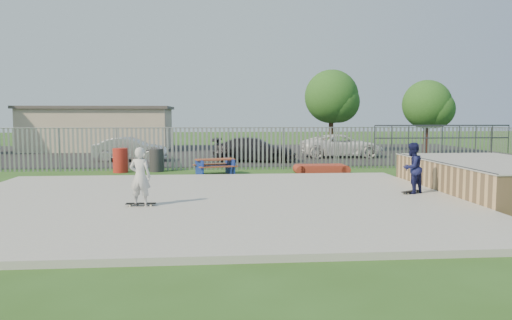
{
  "coord_description": "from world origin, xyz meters",
  "views": [
    {
      "loc": [
        0.25,
        -14.57,
        2.63
      ],
      "look_at": [
        1.69,
        2.0,
        1.1
      ],
      "focal_mm": 35.0,
      "sensor_mm": 36.0,
      "label": 1
    }
  ],
  "objects": [
    {
      "name": "car_dark",
      "position": [
        2.56,
        12.83,
        0.68
      ],
      "size": [
        4.86,
        2.74,
        1.33
      ],
      "primitive_type": "imported",
      "rotation": [
        0.0,
        0.0,
        1.37
      ],
      "color": "black",
      "rests_on": "parking_lot"
    },
    {
      "name": "skateboard_b",
      "position": [
        -1.71,
        -0.99,
        0.19
      ],
      "size": [
        0.81,
        0.23,
        0.08
      ],
      "rotation": [
        0.0,
        0.0,
        -0.04
      ],
      "color": "black",
      "rests_on": "concrete_slab"
    },
    {
      "name": "concrete_slab",
      "position": [
        0.0,
        0.0,
        0.07
      ],
      "size": [
        15.0,
        12.0,
        0.15
      ],
      "primitive_type": "cube",
      "color": "#A3A49E",
      "rests_on": "ground"
    },
    {
      "name": "tree_right",
      "position": [
        14.03,
        16.63,
        3.24
      ],
      "size": [
        3.13,
        3.13,
        4.83
      ],
      "color": "#3F2219",
      "rests_on": "ground"
    },
    {
      "name": "car_white",
      "position": [
        8.08,
        15.19,
        0.71
      ],
      "size": [
        5.01,
        2.34,
        1.39
      ],
      "primitive_type": "imported",
      "rotation": [
        0.0,
        0.0,
        1.56
      ],
      "color": "white",
      "rests_on": "parking_lot"
    },
    {
      "name": "car_silver",
      "position": [
        -4.32,
        13.72,
        0.68
      ],
      "size": [
        4.1,
        1.64,
        1.33
      ],
      "primitive_type": "imported",
      "rotation": [
        0.0,
        0.0,
        1.51
      ],
      "color": "silver",
      "rests_on": "parking_lot"
    },
    {
      "name": "skater_white",
      "position": [
        -1.71,
        -0.99,
        0.95
      ],
      "size": [
        0.65,
        0.5,
        1.6
      ],
      "primitive_type": "imported",
      "rotation": [
        0.0,
        0.0,
        2.93
      ],
      "color": "silver",
      "rests_on": "concrete_slab"
    },
    {
      "name": "skater_navy",
      "position": [
        6.47,
        0.47,
        0.95
      ],
      "size": [
        0.98,
        0.93,
        1.6
      ],
      "primitive_type": "imported",
      "rotation": [
        0.0,
        0.0,
        3.73
      ],
      "color": "#161946",
      "rests_on": "concrete_slab"
    },
    {
      "name": "picnic_table",
      "position": [
        0.34,
        7.08,
        0.36
      ],
      "size": [
        1.96,
        1.75,
        0.7
      ],
      "rotation": [
        0.0,
        0.0,
        0.26
      ],
      "color": "brown",
      "rests_on": "ground"
    },
    {
      "name": "fence",
      "position": [
        1.0,
        4.59,
        1.0
      ],
      "size": [
        26.04,
        16.02,
        2.0
      ],
      "color": "gray",
      "rests_on": "ground"
    },
    {
      "name": "skateboard_a",
      "position": [
        6.47,
        0.47,
        0.19
      ],
      "size": [
        0.78,
        0.61,
        0.08
      ],
      "rotation": [
        0.0,
        0.0,
        0.58
      ],
      "color": "black",
      "rests_on": "concrete_slab"
    },
    {
      "name": "trash_bin_red",
      "position": [
        -3.92,
        8.32,
        0.55
      ],
      "size": [
        0.66,
        0.66,
        1.1
      ],
      "primitive_type": "cylinder",
      "color": "#A42219",
      "rests_on": "ground"
    },
    {
      "name": "tree_mid",
      "position": [
        8.44,
        19.44,
        3.83
      ],
      "size": [
        3.69,
        3.69,
        5.69
      ],
      "color": "#3D2818",
      "rests_on": "ground"
    },
    {
      "name": "trash_bin_grey",
      "position": [
        -2.33,
        8.53,
        0.52
      ],
      "size": [
        0.63,
        0.63,
        1.05
      ],
      "primitive_type": "cylinder",
      "color": "#29292C",
      "rests_on": "ground"
    },
    {
      "name": "parking_lot",
      "position": [
        0.0,
        19.0,
        0.01
      ],
      "size": [
        40.0,
        18.0,
        0.02
      ],
      "primitive_type": "cube",
      "color": "black",
      "rests_on": "ground"
    },
    {
      "name": "building",
      "position": [
        -8.0,
        23.0,
        1.61
      ],
      "size": [
        10.4,
        6.4,
        3.2
      ],
      "color": "beige",
      "rests_on": "ground"
    },
    {
      "name": "quarter_pipe",
      "position": [
        9.5,
        1.04,
        0.56
      ],
      "size": [
        5.5,
        7.05,
        2.19
      ],
      "color": "tan",
      "rests_on": "ground"
    },
    {
      "name": "ground",
      "position": [
        0.0,
        0.0,
        0.0
      ],
      "size": [
        120.0,
        120.0,
        0.0
      ],
      "primitive_type": "plane",
      "color": "#2D521C",
      "rests_on": "ground"
    },
    {
      "name": "funbox",
      "position": [
        5.04,
        7.04,
        0.2
      ],
      "size": [
        2.01,
        1.0,
        0.4
      ],
      "rotation": [
        0.0,
        0.0,
        0.0
      ],
      "color": "maroon",
      "rests_on": "ground"
    }
  ]
}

